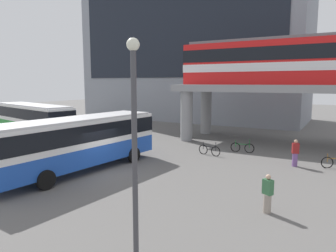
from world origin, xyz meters
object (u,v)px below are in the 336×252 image
(pedestrian_by_bike_rack, at_px, (268,195))
(pedestrian_walking_across, at_px, (295,154))
(bicycle_green, at_px, (242,148))
(bus_secondary, at_px, (33,117))
(bus_main, at_px, (78,139))
(bicycle_brown, at_px, (336,163))
(bicycle_black, at_px, (209,150))
(station_building, at_px, (194,43))

(pedestrian_by_bike_rack, bearing_deg, pedestrian_walking_across, 90.32)
(pedestrian_walking_across, bearing_deg, bicycle_green, 149.83)
(pedestrian_walking_across, bearing_deg, bus_secondary, -176.74)
(bus_main, relative_size, pedestrian_by_bike_rack, 6.98)
(bicycle_brown, bearing_deg, pedestrian_by_bike_rack, -104.11)
(bicycle_black, bearing_deg, bus_main, -123.40)
(bus_main, height_order, bicycle_black, bus_main)
(bus_secondary, distance_m, pedestrian_walking_across, 23.37)
(station_building, bearing_deg, bicycle_black, -62.32)
(bicycle_brown, bearing_deg, bus_secondary, -175.35)
(bus_secondary, relative_size, bicycle_brown, 6.73)
(bicycle_green, xyz_separation_m, pedestrian_walking_across, (4.06, -2.36, 0.45))
(station_building, relative_size, pedestrian_by_bike_rack, 19.53)
(bus_secondary, relative_size, pedestrian_walking_across, 6.58)
(bus_main, relative_size, bicycle_black, 6.31)
(bus_secondary, height_order, pedestrian_walking_across, bus_secondary)
(station_building, bearing_deg, bus_main, -78.11)
(bicycle_green, height_order, pedestrian_by_bike_rack, pedestrian_by_bike_rack)
(pedestrian_by_bike_rack, bearing_deg, bicycle_black, 125.14)
(bicycle_black, distance_m, pedestrian_walking_across, 5.92)
(bicycle_green, bearing_deg, bicycle_black, -130.85)
(bicycle_green, bearing_deg, pedestrian_by_bike_rack, -68.74)
(station_building, relative_size, bicycle_black, 17.65)
(bus_main, distance_m, pedestrian_walking_across, 13.45)
(station_building, height_order, pedestrian_walking_across, station_building)
(station_building, xyz_separation_m, pedestrian_walking_across, (17.27, -21.93, -10.18))
(bus_main, bearing_deg, bicycle_brown, 31.98)
(bus_main, distance_m, bicycle_black, 9.51)
(bus_secondary, height_order, bicycle_green, bus_secondary)
(bus_main, distance_m, pedestrian_by_bike_rack, 11.19)
(bus_secondary, bearing_deg, bicycle_black, 5.15)
(bicycle_green, xyz_separation_m, bicycle_black, (-1.83, -2.12, 0.00))
(bus_main, distance_m, bus_secondary, 13.75)
(bus_main, relative_size, bus_secondary, 0.99)
(bus_main, xyz_separation_m, pedestrian_walking_across, (11.05, 7.58, -1.18))
(bus_secondary, height_order, bicycle_brown, bus_secondary)
(bicycle_brown, xyz_separation_m, pedestrian_by_bike_rack, (-2.25, -8.95, 0.39))
(bicycle_green, height_order, pedestrian_walking_across, pedestrian_walking_across)
(station_building, distance_m, bicycle_brown, 30.72)
(bus_secondary, bearing_deg, bus_main, -27.05)
(bicycle_brown, bearing_deg, bus_main, -148.02)
(bicycle_black, bearing_deg, bicycle_green, 49.15)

